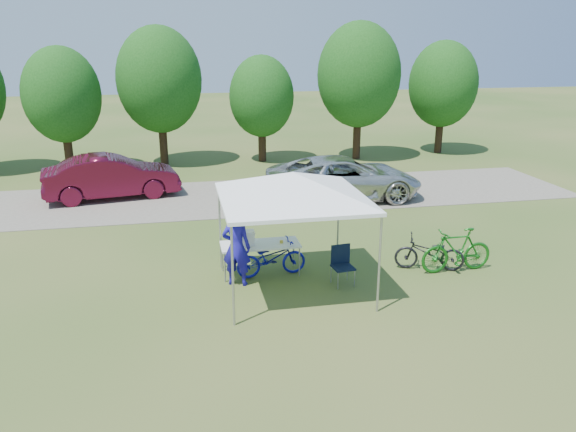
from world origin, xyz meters
name	(u,v)px	position (x,y,z in m)	size (l,w,h in m)	color
ground	(292,288)	(0.00, 0.00, 0.00)	(100.00, 100.00, 0.00)	#2D5119
gravel_strip	(248,196)	(0.00, 8.00, 0.01)	(24.00, 5.00, 0.02)	gray
canopy	(293,175)	(0.00, 0.00, 2.65)	(4.53, 4.53, 3.00)	#A5A5AA
treeline	(222,85)	(-0.29, 14.05, 3.53)	(24.89, 4.28, 6.30)	#382314
folding_table	(260,245)	(-0.59, 0.96, 0.73)	(1.89, 0.79, 0.78)	white
folding_chair	(342,261)	(1.18, 0.05, 0.54)	(0.52, 0.53, 0.91)	black
cooler	(245,238)	(-0.96, 0.96, 0.95)	(0.47, 0.32, 0.34)	white
ice_cream_cup	(281,242)	(-0.08, 0.91, 0.81)	(0.08, 0.08, 0.06)	gold
cyclist	(236,248)	(-1.22, 0.46, 0.91)	(0.66, 0.44, 1.82)	#1B14A2
bike_blue	(271,258)	(-0.35, 0.81, 0.45)	(0.59, 1.70, 0.89)	#11139D
bike_green	(457,250)	(4.12, 0.16, 0.55)	(0.52, 1.84, 1.10)	#166418
bike_dark	(430,253)	(3.52, 0.37, 0.44)	(0.59, 1.69, 0.89)	black
minivan	(344,178)	(3.32, 7.00, 0.78)	(2.52, 5.46, 1.52)	silver
sedan	(112,177)	(-4.76, 8.78, 0.79)	(1.63, 4.68, 1.54)	#520D21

